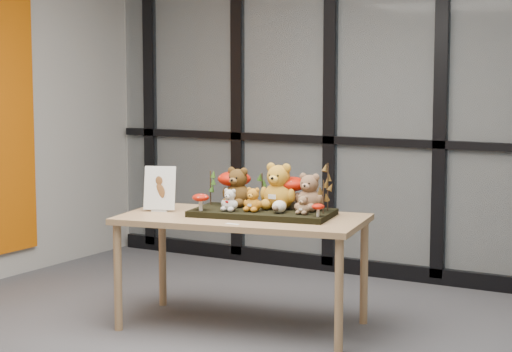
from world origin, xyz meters
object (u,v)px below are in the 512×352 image
Objects in this scene: bear_pooh_yellow at (279,184)px; bear_small_yellow at (253,198)px; bear_tan_back at (309,190)px; plush_cream_hedgehog at (279,206)px; diorama_tray at (263,213)px; bear_white_bow at (230,199)px; mushroom_front_right at (318,209)px; mushroom_front_left at (201,201)px; mushroom_back_right at (292,191)px; bear_brown_medium at (238,185)px; mushroom_back_left at (234,186)px; display_table at (243,227)px; bear_beige_small at (303,204)px; sign_holder at (160,190)px.

bear_pooh_yellow is 1.94× the size of bear_small_yellow.
plush_cream_hedgehog is at bearing -132.03° from bear_tan_back.
bear_white_bow is at bearing -147.28° from diorama_tray.
bear_tan_back is 2.98× the size of mushroom_front_right.
bear_tan_back is 0.67m from mushroom_front_left.
mushroom_front_left is at bearing -167.98° from bear_small_yellow.
mushroom_back_right is at bearing 143.39° from mushroom_front_right.
bear_brown_medium reaches higher than mushroom_back_left.
mushroom_back_left reaches higher than mushroom_front_right.
diorama_tray is 7.49× the size of mushroom_front_left.
bear_white_bow reaches higher than diorama_tray.
diorama_tray is 0.23m from mushroom_back_right.
display_table is at bearing -147.98° from bear_pooh_yellow.
bear_tan_back is at bearing -3.50° from bear_brown_medium.
display_table is 10.57× the size of bear_white_bow.
mushroom_back_left is (-0.05, 0.04, -0.02)m from bear_brown_medium.
display_table is at bearing -134.54° from mushroom_back_right.
mushroom_back_right reaches higher than mushroom_front_right.
bear_tan_back is 0.49m from bear_white_bow.
mushroom_front_right is at bearing -19.53° from diorama_tray.
diorama_tray is 10.14× the size of plush_cream_hedgehog.
bear_small_yellow is at bearing -176.68° from mushroom_front_right.
mushroom_front_left is (-0.61, -0.18, -0.01)m from bear_beige_small.
bear_small_yellow is at bearing -47.64° from bear_brown_medium.
bear_tan_back is 0.97m from sign_holder.
bear_pooh_yellow is 0.50m from mushroom_front_left.
plush_cream_hedgehog reaches higher than diorama_tray.
bear_small_yellow is at bearing 23.08° from mushroom_front_left.
plush_cream_hedgehog is 0.39× the size of mushroom_back_right.
mushroom_front_right is at bearing -36.61° from mushroom_back_right.
display_table is 5.09× the size of bear_pooh_yellow.
mushroom_front_right is (0.68, -0.16, -0.08)m from mushroom_back_left.
display_table is at bearing -153.43° from diorama_tray.
bear_brown_medium is 0.36m from mushroom_back_right.
mushroom_front_right is (0.73, 0.15, -0.01)m from mushroom_front_left.
bear_tan_back is at bearing 26.32° from bear_small_yellow.
sign_holder is (-0.64, -0.08, 0.01)m from bear_small_yellow.
bear_tan_back is at bearing -4.37° from sign_holder.
sign_holder reaches higher than bear_beige_small.
mushroom_back_left is at bearing 122.26° from display_table.
display_table is at bearing -178.29° from mushroom_front_right.
mushroom_front_left is 0.40× the size of sign_holder.
bear_small_yellow reaches higher than display_table.
display_table is 14.04× the size of mushroom_front_left.
plush_cream_hedgehog is (0.30, 0.08, -0.03)m from bear_white_bow.
mushroom_back_left reaches higher than diorama_tray.
bear_white_bow is (-0.13, -0.06, -0.01)m from bear_small_yellow.
sign_holder reaches higher than display_table.
diorama_tray is 2.72× the size of bear_pooh_yellow.
mushroom_front_left is at bearing -160.58° from bear_tan_back.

